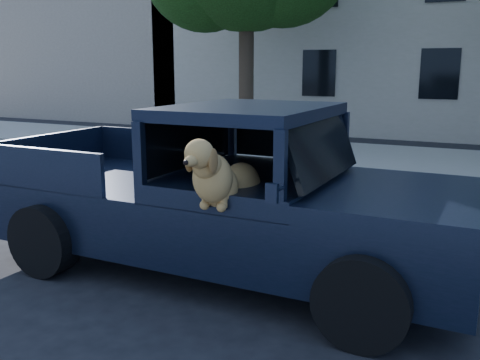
# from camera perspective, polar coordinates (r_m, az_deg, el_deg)

# --- Properties ---
(ground) EXTENTS (120.00, 120.00, 0.00)m
(ground) POSITION_cam_1_polar(r_m,az_deg,el_deg) (6.19, -3.65, -11.34)
(ground) COLOR black
(ground) RESTS_ON ground
(far_sidewalk) EXTENTS (60.00, 4.00, 0.15)m
(far_sidewalk) POSITION_cam_1_polar(r_m,az_deg,el_deg) (14.61, 14.33, 2.33)
(far_sidewalk) COLOR gray
(far_sidewalk) RESTS_ON ground
(lane_stripes) EXTENTS (21.60, 0.14, 0.01)m
(lane_stripes) POSITION_cam_1_polar(r_m,az_deg,el_deg) (8.73, 19.44, -4.94)
(lane_stripes) COLOR silver
(lane_stripes) RESTS_ON ground
(building_left) EXTENTS (12.00, 6.00, 8.00)m
(building_left) POSITION_cam_1_polar(r_m,az_deg,el_deg) (27.91, -14.44, 14.90)
(building_left) COLOR tan
(building_left) RESTS_ON ground
(pickup_truck) EXTENTS (5.67, 2.91, 2.02)m
(pickup_truck) POSITION_cam_1_polar(r_m,az_deg,el_deg) (6.45, -2.08, -3.90)
(pickup_truck) COLOR black
(pickup_truck) RESTS_ON ground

